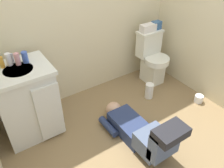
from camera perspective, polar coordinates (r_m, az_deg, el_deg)
The scene contains 14 objects.
ground_plane at distance 2.67m, azimuth 3.99°, elevation -12.55°, with size 3.06×3.00×0.04m, color olive.
wall_back at distance 2.78m, azimuth -8.71°, elevation 19.25°, with size 2.72×0.08×2.40m, color beige.
toilet at distance 3.34m, azimuth 9.93°, elevation 6.40°, with size 0.36×0.46×0.75m.
vanity_cabinet at distance 2.57m, azimuth -20.46°, elevation -4.05°, with size 0.60×0.53×0.82m.
faucet at distance 2.45m, azimuth -23.66°, elevation 5.99°, with size 0.02×0.02×0.10m, color silver.
person_plumber at distance 2.45m, azimuth 7.19°, elevation -11.62°, with size 0.39×1.06×0.52m.
tissue_box at distance 3.18m, azimuth 9.00°, elevation 13.69°, with size 0.22×0.11×0.10m, color silver.
toiletry_bag at distance 3.28m, azimuth 11.04°, elevation 14.22°, with size 0.12×0.09×0.11m, color #33598C.
bottle_amber at distance 2.40m, azimuth -25.90°, elevation 4.88°, with size 0.04×0.04×0.11m, color orange.
bottle_white at distance 2.41m, azimuth -24.43°, elevation 5.63°, with size 0.05×0.05×0.12m, color silver.
bottle_pink at distance 2.39m, azimuth -22.58°, elevation 5.79°, with size 0.05×0.05×0.12m, color pink.
bottle_blue at distance 2.40m, azimuth -20.93°, elevation 6.27°, with size 0.06×0.06×0.12m, color #3F5EBB.
paper_towel_roll at distance 3.11m, azimuth 9.27°, elevation -1.68°, with size 0.11×0.11×0.21m, color white.
toilet_paper_roll at distance 3.23m, azimuth 20.85°, elevation -3.43°, with size 0.11×0.11×0.10m, color white.
Camera 1 is at (-1.14, -1.38, 1.96)m, focal length 36.59 mm.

